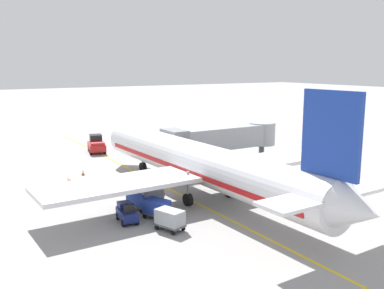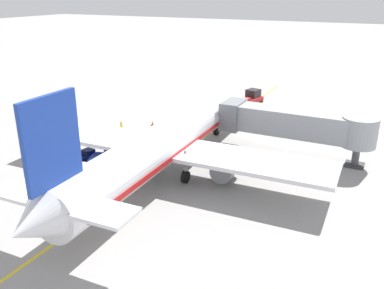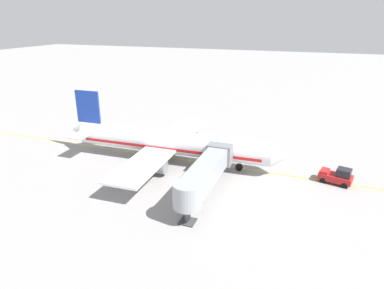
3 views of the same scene
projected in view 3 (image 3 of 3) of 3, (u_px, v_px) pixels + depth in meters
name	position (u px, v px, depth m)	size (l,w,h in m)	color
ground_plane	(180.00, 159.00, 55.77)	(400.00, 400.00, 0.00)	gray
gate_lead_in_line	(180.00, 159.00, 55.77)	(0.24, 80.00, 0.01)	gold
parked_airliner	(169.00, 143.00, 54.04)	(30.15, 37.29, 10.63)	silver
jet_bridge	(205.00, 173.00, 42.84)	(15.50, 3.50, 4.98)	#93999E
pushback_tractor	(337.00, 176.00, 47.41)	(3.16, 4.79, 2.40)	#B21E1E
baggage_tug_lead	(175.00, 139.00, 63.11)	(1.58, 2.64, 1.62)	navy
baggage_cart_front	(181.00, 143.00, 60.54)	(1.96, 2.96, 1.58)	#4C4C51
baggage_cart_second_in_train	(167.00, 141.00, 61.22)	(1.96, 2.96, 1.58)	#4C4C51
baggage_cart_third_in_train	(154.00, 139.00, 62.36)	(1.96, 2.96, 1.58)	#4C4C51
ground_crew_wing_walker	(224.00, 140.00, 61.79)	(0.56, 0.59, 1.69)	#232328
safety_cone_nose_left	(227.00, 155.00, 56.84)	(0.36, 0.36, 0.59)	black
safety_cone_nose_right	(260.00, 156.00, 56.52)	(0.36, 0.36, 0.59)	black
safety_cone_wing_tip	(249.00, 149.00, 59.34)	(0.36, 0.36, 0.59)	black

